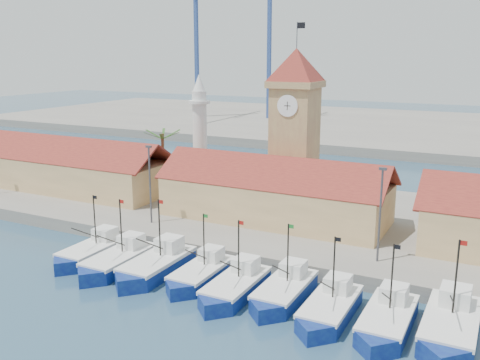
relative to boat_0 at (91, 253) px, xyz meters
The scene contains 20 objects.
ground 13.33m from the boat_0, 12.69° to the right, with size 400.00×400.00×0.00m, color navy.
quay 24.76m from the boat_0, 58.36° to the left, with size 140.00×32.00×1.50m, color gray.
terminal 107.86m from the boat_0, 83.08° to the left, with size 240.00×80.00×2.00m, color gray.
boat_0 is the anchor object (origin of this frame).
boat_1 4.10m from the boat_0, 11.34° to the right, with size 3.51×9.61×7.27m.
boat_2 8.12m from the boat_0, ahead, with size 3.68×10.09×7.63m.
boat_3 12.80m from the boat_0, ahead, with size 3.24×8.88×6.72m.
boat_4 17.00m from the boat_0, ahead, with size 3.40×9.31×7.05m.
boat_5 21.10m from the boat_0, ahead, with size 3.38×9.25×7.00m.
boat_6 25.57m from the boat_0, ahead, with size 3.36×9.21×6.97m.
boat_7 30.07m from the boat_0, ahead, with size 3.42×9.37×7.09m.
boat_8 34.46m from the boat_0, ahead, with size 3.79×10.39×7.86m.
hall_left 25.76m from the boat_0, 138.07° to the left, with size 31.20×10.13×7.61m.
hall_center 21.70m from the boat_0, 52.74° to the left, with size 27.04×10.13×7.61m.
clock_tower 28.76m from the boat_0, 60.62° to the left, with size 5.80×5.80×22.70m.
minaret 26.72m from the boat_0, 94.59° to the left, with size 3.00×3.00×16.30m.
palm_tree 24.74m from the boat_0, 106.90° to the left, with size 5.60×5.03×8.39m.
lamp_posts 17.24m from the boat_0, 33.93° to the left, with size 80.70×0.25×9.03m.
crane_blue_far 111.08m from the boat_0, 116.17° to the left, with size 1.00×36.86×42.85m.
crane_blue_near 110.44m from the boat_0, 104.58° to the left, with size 1.00×30.70×44.08m.
Camera 1 is at (23.89, -35.91, 20.57)m, focal length 40.00 mm.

